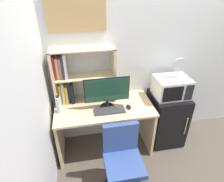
{
  "coord_description": "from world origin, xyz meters",
  "views": [
    {
      "loc": [
        -1.18,
        -2.4,
        2.26
      ],
      "look_at": [
        -0.8,
        -0.35,
        1.02
      ],
      "focal_mm": 30.7,
      "sensor_mm": 36.0,
      "label": 1
    }
  ],
  "objects_px": {
    "water_bottle": "(59,105)",
    "wall_corkboard": "(76,13)",
    "hutch_bookshelf": "(74,77)",
    "keyboard": "(110,111)",
    "desk_fan": "(179,67)",
    "desk_chair": "(123,164)",
    "mini_fridge": "(166,118)",
    "monitor": "(107,91)",
    "microwave": "(171,87)",
    "computer_mouse": "(129,107)"
  },
  "relations": [
    {
      "from": "desk_fan",
      "to": "desk_chair",
      "type": "bearing_deg",
      "value": -142.56
    },
    {
      "from": "mini_fridge",
      "to": "wall_corkboard",
      "type": "distance_m",
      "value": 1.95
    },
    {
      "from": "monitor",
      "to": "keyboard",
      "type": "height_order",
      "value": "monitor"
    },
    {
      "from": "desk_chair",
      "to": "wall_corkboard",
      "type": "distance_m",
      "value": 1.83
    },
    {
      "from": "monitor",
      "to": "computer_mouse",
      "type": "xyz_separation_m",
      "value": [
        0.28,
        -0.07,
        -0.23
      ]
    },
    {
      "from": "computer_mouse",
      "to": "mini_fridge",
      "type": "bearing_deg",
      "value": 10.84
    },
    {
      "from": "water_bottle",
      "to": "wall_corkboard",
      "type": "xyz_separation_m",
      "value": [
        0.32,
        0.33,
        1.03
      ]
    },
    {
      "from": "water_bottle",
      "to": "keyboard",
      "type": "bearing_deg",
      "value": -9.07
    },
    {
      "from": "monitor",
      "to": "mini_fridge",
      "type": "xyz_separation_m",
      "value": [
        0.91,
        0.05,
        -0.61
      ]
    },
    {
      "from": "desk_chair",
      "to": "mini_fridge",
      "type": "bearing_deg",
      "value": 39.3
    },
    {
      "from": "hutch_bookshelf",
      "to": "desk_fan",
      "type": "bearing_deg",
      "value": -7.61
    },
    {
      "from": "hutch_bookshelf",
      "to": "keyboard",
      "type": "distance_m",
      "value": 0.64
    },
    {
      "from": "monitor",
      "to": "mini_fridge",
      "type": "relative_size",
      "value": 0.72
    },
    {
      "from": "desk_fan",
      "to": "wall_corkboard",
      "type": "distance_m",
      "value": 1.45
    },
    {
      "from": "hutch_bookshelf",
      "to": "keyboard",
      "type": "xyz_separation_m",
      "value": [
        0.41,
        -0.33,
        -0.36
      ]
    },
    {
      "from": "computer_mouse",
      "to": "desk_fan",
      "type": "xyz_separation_m",
      "value": [
        0.69,
        0.12,
        0.47
      ]
    },
    {
      "from": "desk_fan",
      "to": "wall_corkboard",
      "type": "relative_size",
      "value": 0.41
    },
    {
      "from": "computer_mouse",
      "to": "desk_fan",
      "type": "height_order",
      "value": "desk_fan"
    },
    {
      "from": "computer_mouse",
      "to": "desk_chair",
      "type": "bearing_deg",
      "value": -110.06
    },
    {
      "from": "hutch_bookshelf",
      "to": "mini_fridge",
      "type": "height_order",
      "value": "hutch_bookshelf"
    },
    {
      "from": "monitor",
      "to": "water_bottle",
      "type": "height_order",
      "value": "monitor"
    },
    {
      "from": "keyboard",
      "to": "microwave",
      "type": "relative_size",
      "value": 0.86
    },
    {
      "from": "mini_fridge",
      "to": "desk_fan",
      "type": "bearing_deg",
      "value": -3.05
    },
    {
      "from": "hutch_bookshelf",
      "to": "desk_fan",
      "type": "relative_size",
      "value": 2.84
    },
    {
      "from": "water_bottle",
      "to": "hutch_bookshelf",
      "type": "bearing_deg",
      "value": 46.4
    },
    {
      "from": "desk_chair",
      "to": "wall_corkboard",
      "type": "bearing_deg",
      "value": 110.57
    },
    {
      "from": "monitor",
      "to": "desk_chair",
      "type": "distance_m",
      "value": 0.89
    },
    {
      "from": "hutch_bookshelf",
      "to": "wall_corkboard",
      "type": "relative_size",
      "value": 1.16
    },
    {
      "from": "desk_chair",
      "to": "water_bottle",
      "type": "bearing_deg",
      "value": 136.71
    },
    {
      "from": "hutch_bookshelf",
      "to": "monitor",
      "type": "height_order",
      "value": "hutch_bookshelf"
    },
    {
      "from": "microwave",
      "to": "wall_corkboard",
      "type": "distance_m",
      "value": 1.57
    },
    {
      "from": "keyboard",
      "to": "water_bottle",
      "type": "xyz_separation_m",
      "value": [
        -0.63,
        0.1,
        0.11
      ]
    },
    {
      "from": "microwave",
      "to": "desk_chair",
      "type": "relative_size",
      "value": 0.52
    },
    {
      "from": "hutch_bookshelf",
      "to": "mini_fridge",
      "type": "relative_size",
      "value": 1.0
    },
    {
      "from": "desk_fan",
      "to": "water_bottle",
      "type": "bearing_deg",
      "value": -178.34
    },
    {
      "from": "mini_fridge",
      "to": "wall_corkboard",
      "type": "bearing_deg",
      "value": 167.08
    },
    {
      "from": "hutch_bookshelf",
      "to": "microwave",
      "type": "xyz_separation_m",
      "value": [
        1.31,
        -0.18,
        -0.19
      ]
    },
    {
      "from": "monitor",
      "to": "wall_corkboard",
      "type": "relative_size",
      "value": 0.83
    },
    {
      "from": "desk_fan",
      "to": "desk_chair",
      "type": "xyz_separation_m",
      "value": [
        -0.9,
        -0.69,
        -0.86
      ]
    },
    {
      "from": "mini_fridge",
      "to": "water_bottle",
      "type": "bearing_deg",
      "value": -178.18
    },
    {
      "from": "desk_fan",
      "to": "desk_chair",
      "type": "distance_m",
      "value": 1.42
    },
    {
      "from": "computer_mouse",
      "to": "microwave",
      "type": "xyz_separation_m",
      "value": [
        0.64,
        0.13,
        0.16
      ]
    },
    {
      "from": "mini_fridge",
      "to": "computer_mouse",
      "type": "bearing_deg",
      "value": -169.16
    },
    {
      "from": "desk_fan",
      "to": "computer_mouse",
      "type": "bearing_deg",
      "value": -170.23
    },
    {
      "from": "desk_fan",
      "to": "mini_fridge",
      "type": "bearing_deg",
      "value": 176.95
    },
    {
      "from": "keyboard",
      "to": "mini_fridge",
      "type": "height_order",
      "value": "mini_fridge"
    },
    {
      "from": "keyboard",
      "to": "microwave",
      "type": "xyz_separation_m",
      "value": [
        0.9,
        0.15,
        0.17
      ]
    },
    {
      "from": "microwave",
      "to": "desk_chair",
      "type": "distance_m",
      "value": 1.23
    },
    {
      "from": "keyboard",
      "to": "computer_mouse",
      "type": "xyz_separation_m",
      "value": [
        0.26,
        0.03,
        0.01
      ]
    },
    {
      "from": "keyboard",
      "to": "desk_chair",
      "type": "distance_m",
      "value": 0.67
    }
  ]
}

